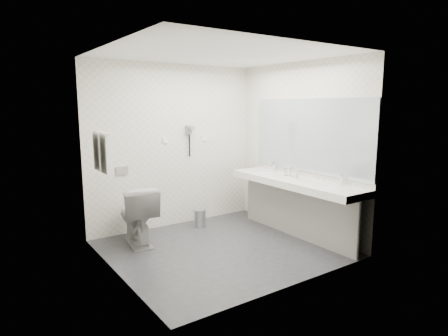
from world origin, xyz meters
TOP-DOWN VIEW (x-y plane):
  - floor at (0.00, 0.00)m, footprint 2.80×2.80m
  - ceiling at (0.00, 0.00)m, footprint 2.80×2.80m
  - wall_back at (0.00, 1.30)m, footprint 2.80×0.00m
  - wall_front at (0.00, -1.30)m, footprint 2.80×0.00m
  - wall_left at (-1.40, 0.00)m, footprint 0.00×2.60m
  - wall_right at (1.40, 0.00)m, footprint 0.00×2.60m
  - vanity_counter at (1.12, -0.20)m, footprint 0.55×2.20m
  - vanity_panel at (1.15, -0.20)m, footprint 0.03×2.15m
  - vanity_post_near at (1.18, -1.24)m, footprint 0.06×0.06m
  - vanity_post_far at (1.18, 0.84)m, footprint 0.06×0.06m
  - mirror at (1.39, -0.20)m, footprint 0.02×2.20m
  - basin_near at (1.12, -0.85)m, footprint 0.40×0.31m
  - basin_far at (1.12, 0.45)m, footprint 0.40×0.31m
  - faucet_near at (1.32, -0.85)m, footprint 0.04×0.04m
  - faucet_far at (1.32, 0.45)m, footprint 0.04×0.04m
  - soap_bottle_a at (1.16, -0.19)m, footprint 0.05×0.05m
  - soap_bottle_b at (1.21, -0.08)m, footprint 0.09×0.09m
  - glass_left at (1.26, -0.00)m, footprint 0.08×0.08m
  - glass_right at (1.21, 0.07)m, footprint 0.06×0.06m
  - toilet at (-0.83, 0.82)m, footprint 0.56×0.86m
  - flush_plate at (-0.85, 1.29)m, footprint 0.18×0.02m
  - pedal_bin at (0.24, 0.96)m, footprint 0.20×0.20m
  - bin_lid at (0.24, 0.96)m, footprint 0.19×0.19m
  - towel_rail at (-1.35, 0.55)m, footprint 0.02×0.62m
  - towel_near at (-1.34, 0.41)m, footprint 0.07×0.24m
  - towel_far at (-1.34, 0.69)m, footprint 0.07×0.24m
  - dryer_cradle at (0.25, 1.27)m, footprint 0.10×0.04m
  - dryer_barrel at (0.25, 1.20)m, footprint 0.08×0.14m
  - dryer_cord at (0.25, 1.26)m, footprint 0.02×0.02m
  - switch_plate_a at (-0.15, 1.29)m, footprint 0.09×0.02m
  - switch_plate_b at (0.55, 1.29)m, footprint 0.09×0.02m

SIDE VIEW (x-z plane):
  - floor at x=0.00m, z-range 0.00..0.00m
  - pedal_bin at x=0.24m, z-range 0.00..0.26m
  - bin_lid at x=0.24m, z-range 0.26..0.28m
  - vanity_panel at x=1.15m, z-range 0.00..0.75m
  - vanity_post_near at x=1.18m, z-range 0.00..0.75m
  - vanity_post_far at x=1.18m, z-range 0.00..0.75m
  - toilet at x=-0.83m, z-range 0.00..0.82m
  - vanity_counter at x=1.12m, z-range 0.75..0.85m
  - basin_near at x=1.12m, z-range 0.81..0.86m
  - basin_far at x=1.12m, z-range 0.81..0.86m
  - soap_bottle_b at x=1.21m, z-range 0.85..0.94m
  - glass_right at x=1.21m, z-range 0.85..0.96m
  - soap_bottle_a at x=1.16m, z-range 0.85..0.96m
  - glass_left at x=1.26m, z-range 0.85..0.97m
  - faucet_near at x=1.32m, z-range 0.85..1.00m
  - faucet_far at x=1.32m, z-range 0.85..1.00m
  - flush_plate at x=-0.85m, z-range 0.89..1.01m
  - wall_back at x=0.00m, z-range -0.15..2.65m
  - wall_front at x=0.00m, z-range -0.15..2.65m
  - wall_left at x=-1.40m, z-range -0.05..2.55m
  - wall_right at x=1.40m, z-range -0.05..2.55m
  - dryer_cord at x=0.25m, z-range 1.07..1.43m
  - towel_near at x=-1.34m, z-range 1.09..1.57m
  - towel_far at x=-1.34m, z-range 1.09..1.57m
  - switch_plate_a at x=-0.15m, z-range 1.31..1.40m
  - switch_plate_b at x=0.55m, z-range 1.31..1.40m
  - mirror at x=1.39m, z-range 0.92..1.98m
  - dryer_cradle at x=0.25m, z-range 1.43..1.57m
  - dryer_barrel at x=0.25m, z-range 1.49..1.57m
  - towel_rail at x=-1.35m, z-range 1.54..1.56m
  - ceiling at x=0.00m, z-range 2.50..2.50m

